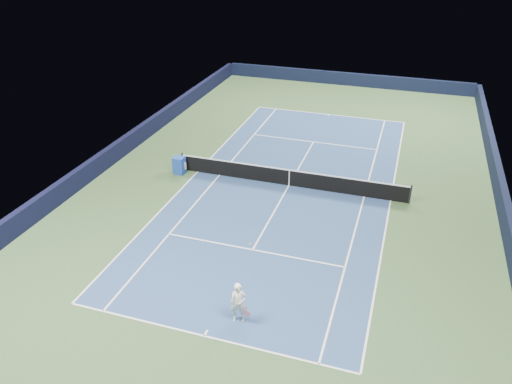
% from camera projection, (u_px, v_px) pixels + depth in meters
% --- Properties ---
extents(ground, '(40.00, 40.00, 0.00)m').
position_uv_depth(ground, '(289.00, 185.00, 27.51)').
color(ground, '#324E2A').
rests_on(ground, ground).
extents(wall_far, '(22.00, 0.35, 1.10)m').
position_uv_depth(wall_far, '(346.00, 79.00, 43.77)').
color(wall_far, black).
rests_on(wall_far, ground).
extents(wall_right, '(0.35, 40.00, 1.10)m').
position_uv_depth(wall_right, '(504.00, 208.00, 24.33)').
color(wall_right, black).
rests_on(wall_right, ground).
extents(wall_left, '(0.35, 40.00, 1.10)m').
position_uv_depth(wall_left, '(116.00, 152.00, 30.16)').
color(wall_left, black).
rests_on(wall_left, ground).
extents(court_surface, '(10.97, 23.77, 0.01)m').
position_uv_depth(court_surface, '(289.00, 185.00, 27.51)').
color(court_surface, navy).
rests_on(court_surface, ground).
extents(baseline_far, '(10.97, 0.08, 0.00)m').
position_uv_depth(baseline_far, '(329.00, 114.00, 37.41)').
color(baseline_far, white).
rests_on(baseline_far, ground).
extents(baseline_near, '(10.97, 0.08, 0.00)m').
position_uv_depth(baseline_near, '(204.00, 336.00, 17.60)').
color(baseline_near, white).
rests_on(baseline_near, ground).
extents(sideline_doubles_right, '(0.08, 23.77, 0.00)m').
position_uv_depth(sideline_doubles_right, '(391.00, 201.00, 26.03)').
color(sideline_doubles_right, white).
rests_on(sideline_doubles_right, ground).
extents(sideline_doubles_left, '(0.08, 23.77, 0.00)m').
position_uv_depth(sideline_doubles_left, '(198.00, 172.00, 28.99)').
color(sideline_doubles_left, white).
rests_on(sideline_doubles_left, ground).
extents(sideline_singles_right, '(0.08, 23.77, 0.00)m').
position_uv_depth(sideline_singles_right, '(364.00, 197.00, 26.40)').
color(sideline_singles_right, white).
rests_on(sideline_singles_right, ground).
extents(sideline_singles_left, '(0.08, 23.77, 0.00)m').
position_uv_depth(sideline_singles_left, '(220.00, 175.00, 28.62)').
color(sideline_singles_left, white).
rests_on(sideline_singles_left, ground).
extents(service_line_far, '(8.23, 0.08, 0.00)m').
position_uv_depth(service_line_far, '(313.00, 142.00, 32.84)').
color(service_line_far, white).
rests_on(service_line_far, ground).
extents(service_line_near, '(8.23, 0.08, 0.00)m').
position_uv_depth(service_line_near, '(253.00, 250.00, 22.17)').
color(service_line_near, white).
rests_on(service_line_near, ground).
extents(center_service_line, '(0.08, 12.80, 0.00)m').
position_uv_depth(center_service_line, '(289.00, 185.00, 27.51)').
color(center_service_line, white).
rests_on(center_service_line, ground).
extents(center_mark_far, '(0.08, 0.30, 0.00)m').
position_uv_depth(center_mark_far, '(328.00, 115.00, 37.29)').
color(center_mark_far, white).
rests_on(center_mark_far, ground).
extents(center_mark_near, '(0.08, 0.30, 0.00)m').
position_uv_depth(center_mark_near, '(206.00, 333.00, 17.73)').
color(center_mark_near, white).
rests_on(center_mark_near, ground).
extents(tennis_net, '(12.90, 0.10, 1.07)m').
position_uv_depth(tennis_net, '(289.00, 177.00, 27.27)').
color(tennis_net, black).
rests_on(tennis_net, ground).
extents(sponsor_cube, '(0.65, 0.58, 0.99)m').
position_uv_depth(sponsor_cube, '(179.00, 165.00, 28.62)').
color(sponsor_cube, '#1D42B0').
rests_on(sponsor_cube, ground).
extents(tennis_player, '(0.81, 1.31, 2.78)m').
position_uv_depth(tennis_player, '(239.00, 303.00, 17.92)').
color(tennis_player, white).
rests_on(tennis_player, ground).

